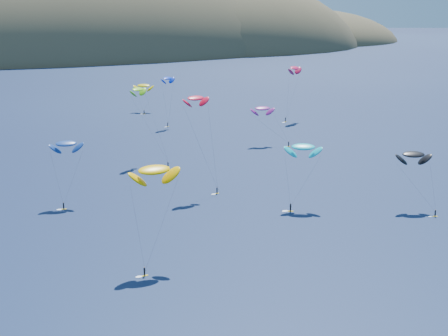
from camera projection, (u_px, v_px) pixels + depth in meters
name	position (u px, v px, depth m)	size (l,w,h in m)	color
island	(72.00, 61.00, 611.85)	(730.00, 300.00, 210.00)	#3D3526
kitesurfer_2	(154.00, 170.00, 124.65)	(10.50, 9.88, 22.21)	yellow
kitesurfer_3	(138.00, 89.00, 200.77)	(10.66, 16.02, 25.68)	yellow
kitesurfer_4	(168.00, 78.00, 256.13)	(8.05, 6.86, 21.83)	yellow
kitesurfer_5	(303.00, 147.00, 159.74)	(11.26, 8.73, 18.05)	yellow
kitesurfer_6	(262.00, 108.00, 226.44)	(12.27, 10.86, 15.53)	yellow
kitesurfer_7	(414.00, 154.00, 158.88)	(9.68, 12.97, 16.27)	yellow
kitesurfer_8	(295.00, 68.00, 268.59)	(12.18, 9.95, 25.09)	yellow
kitesurfer_9	(196.00, 98.00, 169.09)	(8.83, 8.68, 28.16)	yellow
kitesurfer_10	(66.00, 144.00, 162.07)	(8.65, 8.90, 18.06)	yellow
kitesurfer_11	(144.00, 86.00, 290.60)	(10.07, 12.72, 14.50)	yellow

